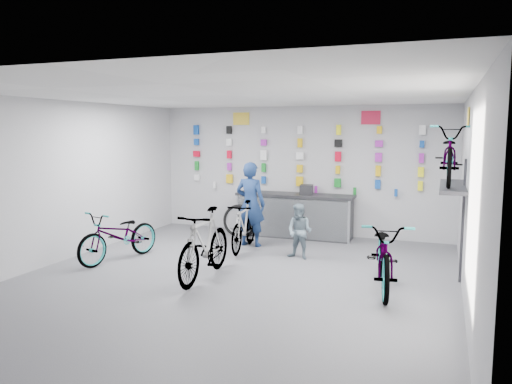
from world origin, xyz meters
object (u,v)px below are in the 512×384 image
at_px(counter, 295,216).
at_px(customer, 300,231).
at_px(bike_left, 119,235).
at_px(clerk, 250,204).
at_px(bike_service, 244,226).
at_px(bike_center, 205,244).
at_px(bike_right, 385,254).

bearing_deg(counter, customer, -70.93).
distance_m(bike_left, clerk, 2.77).
xyz_separation_m(bike_service, clerk, (-0.02, 0.42, 0.39)).
height_order(bike_center, bike_right, bike_center).
xyz_separation_m(bike_center, clerk, (-0.16, 2.49, 0.31)).
distance_m(clerk, customer, 1.49).
xyz_separation_m(counter, bike_service, (-0.61, -1.59, 0.02)).
relative_size(bike_service, customer, 1.58).
height_order(bike_right, bike_service, bike_right).
bearing_deg(counter, bike_left, -127.97).
bearing_deg(clerk, bike_left, 50.58).
bearing_deg(customer, bike_right, -25.64).
bearing_deg(counter, bike_center, -97.32).
bearing_deg(bike_center, customer, 56.33).
bearing_deg(clerk, customer, 155.21).
xyz_separation_m(bike_left, bike_service, (1.88, 1.60, 0.02)).
bearing_deg(bike_center, bike_service, 91.76).
distance_m(counter, bike_right, 3.96).
height_order(bike_right, clerk, clerk).
bearing_deg(bike_service, counter, 63.07).
relative_size(bike_center, customer, 1.83).
bearing_deg(bike_right, clerk, 136.77).
height_order(bike_service, customer, customer).
height_order(bike_center, customer, bike_center).
relative_size(bike_right, customer, 1.99).
bearing_deg(bike_right, counter, 117.20).
bearing_deg(bike_center, counter, 80.54).
height_order(bike_left, clerk, clerk).
bearing_deg(bike_left, bike_right, 13.69).
relative_size(bike_left, customer, 1.74).
distance_m(bike_left, customer, 3.41).
height_order(counter, clerk, clerk).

